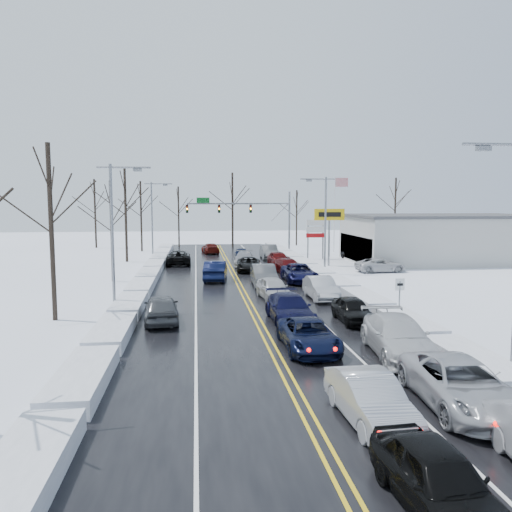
{
  "coord_description": "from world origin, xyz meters",
  "views": [
    {
      "loc": [
        -3.43,
        -35.15,
        6.75
      ],
      "look_at": [
        1.22,
        3.43,
        2.5
      ],
      "focal_mm": 35.0,
      "sensor_mm": 36.0,
      "label": 1
    }
  ],
  "objects": [
    {
      "name": "queued_car_2",
      "position": [
        1.61,
        -13.37,
        0.0
      ],
      "size": [
        2.3,
        4.98,
        1.38
      ],
      "primitive_type": "imported",
      "rotation": [
        0.0,
        0.0,
        -0.0
      ],
      "color": "black",
      "rests_on": "ground"
    },
    {
      "name": "tree_far_c",
      "position": [
        2.0,
        39.0,
        7.68
      ],
      "size": [
        4.4,
        4.4,
        11.0
      ],
      "color": "#2D231C",
      "rests_on": "ground"
    },
    {
      "name": "streetlight_nw",
      "position": [
        -8.3,
        24.0,
        5.31
      ],
      "size": [
        3.2,
        0.25,
        9.0
      ],
      "color": "slate",
      "rests_on": "ground"
    },
    {
      "name": "snow_bank_right",
      "position": [
        7.6,
        2.0,
        0.0
      ],
      "size": [
        1.74,
        72.0,
        0.7
      ],
      "primitive_type": "cube",
      "color": "silver",
      "rests_on": "ground"
    },
    {
      "name": "parked_car_0",
      "position": [
        14.18,
        10.62,
        0.0
      ],
      "size": [
        4.98,
        2.58,
        1.34
      ],
      "primitive_type": "imported",
      "rotation": [
        0.0,
        0.0,
        1.65
      ],
      "color": "silver",
      "rests_on": "ground"
    },
    {
      "name": "queued_car_17",
      "position": [
        5.08,
        22.62,
        0.0
      ],
      "size": [
        1.9,
        5.19,
        1.7
      ],
      "primitive_type": "imported",
      "rotation": [
        0.0,
        0.0,
        -0.02
      ],
      "color": "#3F4144",
      "rests_on": "ground"
    },
    {
      "name": "oncoming_car_2",
      "position": [
        -1.6,
        29.84,
        0.0
      ],
      "size": [
        2.48,
        4.84,
        1.35
      ],
      "primitive_type": "imported",
      "rotation": [
        0.0,
        0.0,
        3.27
      ],
      "color": "#500F0A",
      "rests_on": "ground"
    },
    {
      "name": "queued_car_8",
      "position": [
        1.83,
        22.49,
        0.0
      ],
      "size": [
        1.84,
        4.12,
        1.37
      ],
      "primitive_type": "imported",
      "rotation": [
        0.0,
        0.0,
        -0.06
      ],
      "color": "black",
      "rests_on": "ground"
    },
    {
      "name": "oncoming_car_3",
      "position": [
        -5.41,
        -7.28,
        0.0
      ],
      "size": [
        2.25,
        4.79,
        1.58
      ],
      "primitive_type": "imported",
      "rotation": [
        0.0,
        0.0,
        3.23
      ],
      "color": "#46484C",
      "rests_on": "ground"
    },
    {
      "name": "queued_car_6",
      "position": [
        1.63,
        12.67,
        0.0
      ],
      "size": [
        2.69,
        5.11,
        1.37
      ],
      "primitive_type": "imported",
      "rotation": [
        0.0,
        0.0,
        -0.09
      ],
      "color": "black",
      "rests_on": "ground"
    },
    {
      "name": "queued_car_1",
      "position": [
        1.79,
        -21.01,
        0.0
      ],
      "size": [
        1.79,
        4.57,
        1.48
      ],
      "primitive_type": "imported",
      "rotation": [
        0.0,
        0.0,
        0.05
      ],
      "color": "#ADAFB6",
      "rests_on": "ground"
    },
    {
      "name": "tree_far_b",
      "position": [
        -6.0,
        41.0,
        6.29
      ],
      "size": [
        3.6,
        3.6,
        9.0
      ],
      "color": "#2D231C",
      "rests_on": "ground"
    },
    {
      "name": "tree_far_e",
      "position": [
        28.0,
        41.0,
        7.33
      ],
      "size": [
        4.2,
        4.2,
        10.5
      ],
      "color": "#2D231C",
      "rests_on": "ground"
    },
    {
      "name": "queued_car_12",
      "position": [
        5.27,
        -8.49,
        0.0
      ],
      "size": [
        1.67,
        4.14,
        1.41
      ],
      "primitive_type": "imported",
      "rotation": [
        0.0,
        0.0,
        0.0
      ],
      "color": "black",
      "rests_on": "ground"
    },
    {
      "name": "queued_car_3",
      "position": [
        1.73,
        -8.11,
        0.0
      ],
      "size": [
        2.31,
        5.42,
        1.56
      ],
      "primitive_type": "imported",
      "rotation": [
        0.0,
        0.0,
        0.02
      ],
      "color": "black",
      "rests_on": "ground"
    },
    {
      "name": "parked_car_1",
      "position": [
        16.93,
        16.98,
        0.0
      ],
      "size": [
        2.43,
        5.05,
        1.42
      ],
      "primitive_type": "imported",
      "rotation": [
        0.0,
        0.0,
        0.09
      ],
      "color": "#3F4144",
      "rests_on": "ground"
    },
    {
      "name": "queued_car_16",
      "position": [
        5.11,
        16.03,
        0.0
      ],
      "size": [
        2.05,
        4.65,
        1.56
      ],
      "primitive_type": "imported",
      "rotation": [
        0.0,
        0.0,
        0.05
      ],
      "color": "#510A0A",
      "rests_on": "ground"
    },
    {
      "name": "snow_bank_left",
      "position": [
        -7.6,
        2.0,
        0.0
      ],
      "size": [
        1.74,
        72.0,
        0.7
      ],
      "primitive_type": "cube",
      "color": "silver",
      "rests_on": "ground"
    },
    {
      "name": "tree_far_a",
      "position": [
        -18.0,
        40.0,
        6.99
      ],
      "size": [
        4.0,
        4.0,
        10.0
      ],
      "color": "#2D231C",
      "rests_on": "ground"
    },
    {
      "name": "oncoming_car_0",
      "position": [
        -1.8,
        7.41,
        0.0
      ],
      "size": [
        2.32,
        5.33,
        1.71
      ],
      "primitive_type": "imported",
      "rotation": [
        0.0,
        0.0,
        3.04
      ],
      "color": "black",
      "rests_on": "ground"
    },
    {
      "name": "tree_left_d",
      "position": [
        -11.2,
        22.0,
        7.33
      ],
      "size": [
        4.2,
        4.2,
        10.5
      ],
      "color": "#2D231C",
      "rests_on": "ground"
    },
    {
      "name": "queued_car_11",
      "position": [
        5.34,
        -14.66,
        0.0
      ],
      "size": [
        2.89,
        6.0,
        1.68
      ],
      "primitive_type": "imported",
      "rotation": [
        0.0,
        0.0,
        -0.09
      ],
      "color": "silver",
      "rests_on": "ground"
    },
    {
      "name": "queued_car_5",
      "position": [
        1.93,
        4.06,
        0.0
      ],
      "size": [
        1.9,
        5.2,
        1.7
      ],
      "primitive_type": "imported",
      "rotation": [
        0.0,
        0.0,
        -0.02
      ],
      "color": "#414447",
      "rests_on": "ground"
    },
    {
      "name": "queued_car_10",
      "position": [
        5.16,
        -20.27,
        0.0
      ],
      "size": [
        2.94,
        5.79,
        1.57
      ],
      "primitive_type": "imported",
      "rotation": [
        0.0,
        0.0,
        -0.06
      ],
      "color": "#A7A9AF",
      "rests_on": "ground"
    },
    {
      "name": "parked_car_2",
      "position": [
        14.9,
        21.09,
        0.0
      ],
      "size": [
        2.31,
        4.5,
        1.47
      ],
      "primitive_type": "imported",
      "rotation": [
        0.0,
        0.0,
        3.28
      ],
      "color": "black",
      "rests_on": "ground"
    },
    {
      "name": "queued_car_13",
      "position": [
        5.13,
        -1.81,
        0.0
      ],
      "size": [
        1.66,
        4.71,
        1.55
      ],
      "primitive_type": "imported",
      "rotation": [
        0.0,
        0.0,
        0.01
      ],
      "color": "#A7A9B0",
      "rests_on": "ground"
    },
    {
      "name": "streetlight_sw",
      "position": [
        -8.3,
        -4.0,
        5.31
      ],
      "size": [
        3.2,
        0.25,
        9.0
      ],
      "color": "slate",
      "rests_on": "ground"
    },
    {
      "name": "traffic_signal_mast",
      "position": [
        3.45,
        27.99,
        5.48
      ],
      "size": [
        13.28,
        0.39,
        8.0
      ],
      "color": "slate",
      "rests_on": "ground"
    },
    {
      "name": "queued_car_7",
      "position": [
        1.6,
        16.81,
        0.0
      ],
      "size": [
        2.61,
        5.27,
        1.47
      ],
      "primitive_type": "imported",
      "rotation": [
        0.0,
        0.0,
        -0.11
      ],
      "color": "#919498",
      "rests_on": "ground"
    },
    {
      "name": "tree_left_b",
      "position": [
        -11.5,
        -6.0,
        6.99
      ],
      "size": [
        4.0,
        4.0,
        10.0
      ],
      "color": "#2D231C",
      "rests_on": "ground"
    },
    {
      "name": "queued_car_14",
      "position": [
        5.18,
        5.76,
        0.0
      ],
      "size": [
        2.61,
        5.5,
        1.52
      ],
      "primitive_type": "imported",
      "rotation": [
        0.0,
        0.0,
        -0.02
      ],
      "color": "black",
      "rests_on": "ground"
    },
    {
      "name": "queued_car_4",
      "position": [
        1.85,
        -1.38,
        0.0
      ],
      "size": [
        2.2,
        4.62,
        1.52
      ],
      "primitive_type": "imported",
      "rotation": [
        0.0,
        0.0,
        0.09
      ],
      "color": "#B8B8BA",
      "rests_on": "ground"
    },
    {
      "name": "oncoming_car_1",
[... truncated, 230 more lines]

